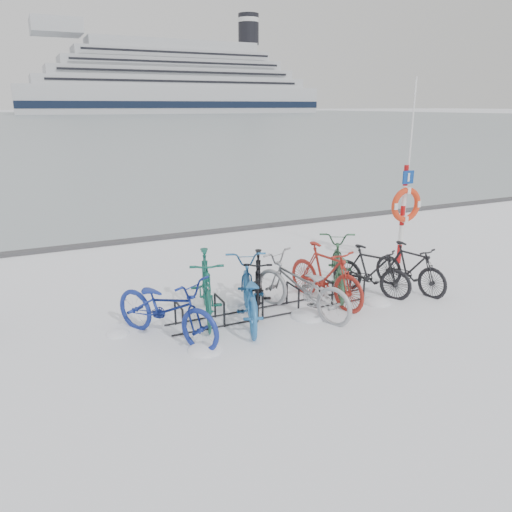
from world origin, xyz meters
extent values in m
plane|color=white|center=(0.00, 0.00, 0.00)|extent=(900.00, 900.00, 0.00)
cube|color=#929FA5|center=(0.00, 155.00, 0.01)|extent=(400.00, 298.00, 0.02)
cube|color=#3F3F42|center=(0.00, 5.90, 0.05)|extent=(400.00, 0.25, 0.10)
cylinder|color=black|center=(-1.80, -0.22, 0.22)|extent=(0.04, 0.04, 0.44)
cylinder|color=black|center=(-1.80, 0.22, 0.22)|extent=(0.04, 0.04, 0.44)
cylinder|color=black|center=(-1.80, 0.00, 0.44)|extent=(0.04, 0.44, 0.04)
cylinder|color=black|center=(-1.08, -0.22, 0.22)|extent=(0.04, 0.04, 0.44)
cylinder|color=black|center=(-1.08, 0.22, 0.22)|extent=(0.04, 0.04, 0.44)
cylinder|color=black|center=(-1.08, 0.00, 0.44)|extent=(0.04, 0.44, 0.04)
cylinder|color=black|center=(-0.36, -0.22, 0.22)|extent=(0.04, 0.04, 0.44)
cylinder|color=black|center=(-0.36, 0.22, 0.22)|extent=(0.04, 0.04, 0.44)
cylinder|color=black|center=(-0.36, 0.00, 0.44)|extent=(0.04, 0.44, 0.04)
cylinder|color=black|center=(0.36, -0.22, 0.22)|extent=(0.04, 0.04, 0.44)
cylinder|color=black|center=(0.36, 0.22, 0.22)|extent=(0.04, 0.04, 0.44)
cylinder|color=black|center=(0.36, 0.00, 0.44)|extent=(0.04, 0.44, 0.04)
cylinder|color=black|center=(1.08, -0.22, 0.22)|extent=(0.04, 0.04, 0.44)
cylinder|color=black|center=(1.08, 0.22, 0.22)|extent=(0.04, 0.04, 0.44)
cylinder|color=black|center=(1.08, 0.00, 0.44)|extent=(0.04, 0.44, 0.04)
cylinder|color=black|center=(1.80, -0.22, 0.22)|extent=(0.04, 0.04, 0.44)
cylinder|color=black|center=(1.80, 0.22, 0.22)|extent=(0.04, 0.04, 0.44)
cylinder|color=black|center=(1.80, 0.00, 0.44)|extent=(0.04, 0.44, 0.04)
cylinder|color=black|center=(0.00, -0.22, 0.02)|extent=(4.00, 0.03, 0.03)
cylinder|color=black|center=(0.00, 0.22, 0.02)|extent=(4.00, 0.03, 0.03)
cylinder|color=#AA0D0F|center=(3.99, 1.34, 0.23)|extent=(0.10, 0.10, 0.46)
cylinder|color=silver|center=(3.99, 1.34, 0.69)|extent=(0.10, 0.10, 0.46)
cylinder|color=#AA0D0F|center=(3.99, 1.34, 1.15)|extent=(0.10, 0.10, 0.46)
cylinder|color=silver|center=(3.99, 1.34, 1.61)|extent=(0.10, 0.10, 0.46)
cylinder|color=#AA0D0F|center=(3.99, 1.34, 2.07)|extent=(0.10, 0.10, 0.46)
torus|color=red|center=(3.99, 1.25, 1.41)|extent=(0.81, 0.14, 0.81)
cube|color=navy|center=(3.99, 1.26, 2.04)|extent=(0.29, 0.03, 0.29)
cylinder|color=silver|center=(4.10, 1.39, 2.10)|extent=(0.04, 0.04, 4.19)
cube|color=silver|center=(63.27, 219.58, 5.68)|extent=(132.61, 24.63, 11.37)
cube|color=black|center=(63.27, 207.22, 3.79)|extent=(132.61, 0.30, 2.84)
cube|color=black|center=(63.27, 231.94, 3.79)|extent=(132.61, 0.30, 2.84)
cube|color=silver|center=(63.27, 219.58, 13.26)|extent=(118.40, 22.73, 3.79)
cube|color=silver|center=(63.27, 219.58, 20.84)|extent=(95.67, 19.89, 3.79)
cube|color=silver|center=(63.27, 219.58, 28.42)|extent=(72.94, 17.05, 3.79)
cube|color=silver|center=(15.91, 219.58, 33.15)|extent=(18.94, 18.94, 5.68)
cylinder|color=black|center=(99.27, 219.58, 36.94)|extent=(9.47, 9.47, 13.26)
cube|color=black|center=(63.27, 208.02, 17.05)|extent=(104.20, 0.20, 11.37)
imported|color=navy|center=(-2.06, -0.22, 0.56)|extent=(1.73, 2.21, 1.12)
imported|color=#145648|center=(-1.20, 0.32, 0.60)|extent=(1.11, 2.07, 1.20)
imported|color=#2769A9|center=(-0.58, -0.12, 0.55)|extent=(1.38, 2.21, 1.10)
imported|color=black|center=(-0.20, 0.31, 0.53)|extent=(1.23, 1.81, 1.06)
imported|color=#9A9CA1|center=(0.37, -0.28, 0.55)|extent=(1.47, 2.23, 1.11)
imported|color=#A5271D|center=(1.07, 0.02, 0.58)|extent=(0.93, 1.99, 1.15)
imported|color=#336242|center=(1.61, 0.39, 0.55)|extent=(1.67, 2.18, 1.10)
imported|color=black|center=(2.12, 0.00, 0.50)|extent=(1.21, 1.69, 1.00)
imported|color=black|center=(2.95, -0.18, 0.50)|extent=(0.85, 1.74, 1.01)
ellipsoid|color=white|center=(0.46, 0.56, 0.00)|extent=(0.35, 0.35, 0.12)
ellipsoid|color=white|center=(1.94, -0.44, 0.00)|extent=(0.54, 0.54, 0.19)
ellipsoid|color=white|center=(0.43, -0.45, 0.00)|extent=(0.64, 0.64, 0.22)
ellipsoid|color=white|center=(-1.67, -0.89, 0.00)|extent=(0.54, 0.54, 0.19)
ellipsoid|color=white|center=(2.87, -0.09, 0.00)|extent=(0.47, 0.47, 0.16)
ellipsoid|color=white|center=(1.08, 0.30, 0.00)|extent=(0.47, 0.47, 0.16)
ellipsoid|color=white|center=(-2.77, 0.26, 0.00)|extent=(0.39, 0.39, 0.14)
ellipsoid|color=white|center=(-0.53, 0.68, 0.00)|extent=(0.44, 0.44, 0.15)
camera|label=1|loc=(-3.89, -7.44, 3.60)|focal=35.00mm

